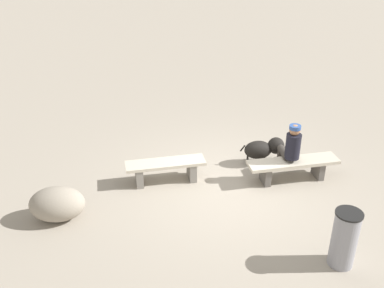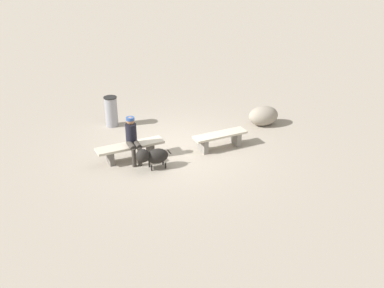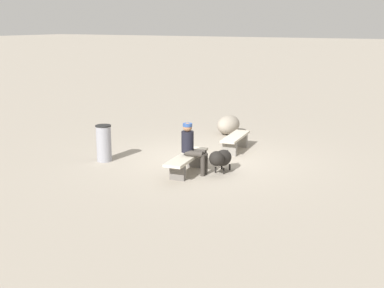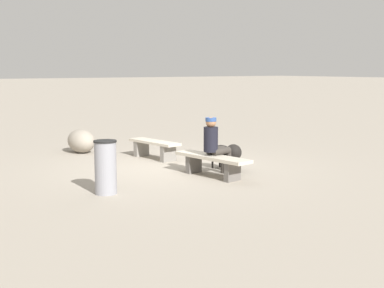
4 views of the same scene
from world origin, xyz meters
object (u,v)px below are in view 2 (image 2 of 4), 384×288
bench_left (220,138)px  boulder (263,116)px  dog (152,156)px  trash_bin (111,111)px  bench_right (130,148)px  seated_person (132,137)px

bench_left → boulder: 2.22m
dog → trash_bin: size_ratio=1.00×
bench_right → seated_person: bearing=112.3°
bench_right → trash_bin: bearing=-95.3°
bench_left → trash_bin: size_ratio=1.69×
boulder → bench_left: bearing=30.4°
bench_right → dog: 0.83m
dog → seated_person: bearing=-59.9°
bench_left → boulder: size_ratio=1.68×
bench_right → trash_bin: (0.11, -2.45, 0.16)m
bench_left → seated_person: bearing=-8.2°
seated_person → dog: size_ratio=1.29×
bench_right → trash_bin: size_ratio=1.96×
bench_right → boulder: (-4.48, -1.01, -0.01)m
seated_person → bench_left: bearing=174.7°
bench_left → trash_bin: trash_bin is taller
seated_person → trash_bin: size_ratio=1.28×
bench_left → seated_person: seated_person is taller
bench_right → boulder: size_ratio=1.95×
bench_left → trash_bin: 3.71m
dog → trash_bin: 3.20m
bench_right → seated_person: 0.40m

